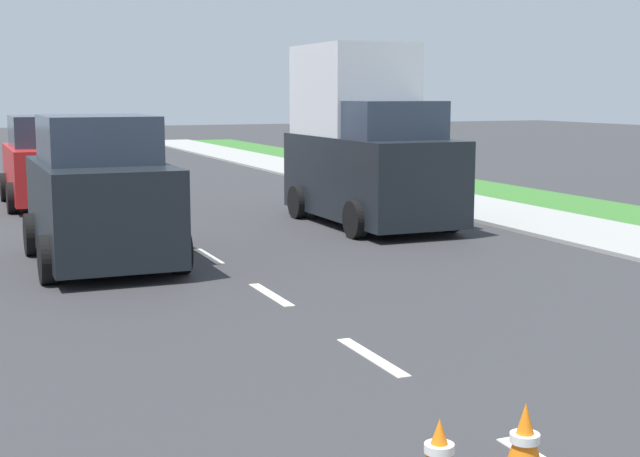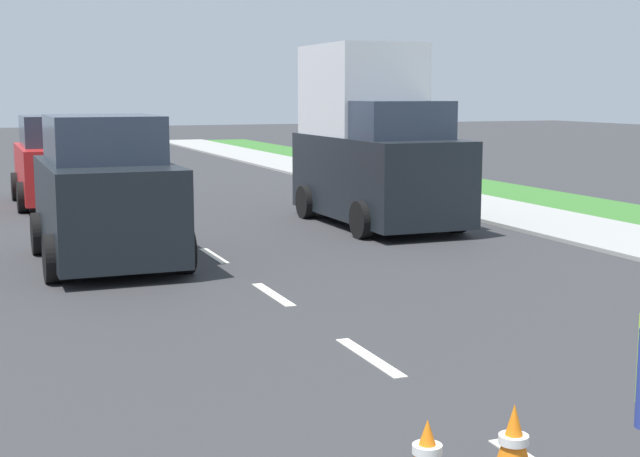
% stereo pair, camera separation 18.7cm
% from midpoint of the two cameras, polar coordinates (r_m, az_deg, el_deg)
% --- Properties ---
extents(ground_plane, '(96.00, 96.00, 0.00)m').
position_cam_midpoint_polar(ground_plane, '(23.54, -13.38, 2.04)').
color(ground_plane, '#333335').
extents(sidewalk_right, '(2.40, 72.00, 0.14)m').
position_cam_midpoint_polar(sidewalk_right, '(16.49, 19.20, -0.94)').
color(sidewalk_right, '#9E9E99').
rests_on(sidewalk_right, ground).
extents(lane_center_line, '(0.14, 46.40, 0.01)m').
position_cam_midpoint_polar(lane_center_line, '(27.67, -14.79, 2.95)').
color(lane_center_line, silver).
rests_on(lane_center_line, ground).
extents(traffic_cone_near, '(0.36, 0.36, 0.57)m').
position_cam_midpoint_polar(traffic_cone_near, '(6.28, 11.95, -13.21)').
color(traffic_cone_near, black).
rests_on(traffic_cone_near, ground).
extents(traffic_cone_far, '(0.36, 0.36, 0.48)m').
position_cam_midpoint_polar(traffic_cone_far, '(6.15, 6.64, -13.98)').
color(traffic_cone_far, black).
rests_on(traffic_cone_far, ground).
extents(delivery_truck, '(2.16, 4.60, 3.54)m').
position_cam_midpoint_polar(delivery_truck, '(17.89, 2.60, 5.44)').
color(delivery_truck, black).
rests_on(delivery_truck, ground).
extents(car_oncoming_second, '(1.95, 3.93, 2.06)m').
position_cam_midpoint_polar(car_oncoming_second, '(21.83, -17.13, 3.92)').
color(car_oncoming_second, red).
rests_on(car_oncoming_second, ground).
extents(car_oncoming_lead, '(2.06, 3.83, 2.25)m').
position_cam_midpoint_polar(car_oncoming_lead, '(14.06, -14.10, 2.02)').
color(car_oncoming_lead, black).
rests_on(car_oncoming_lead, ground).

